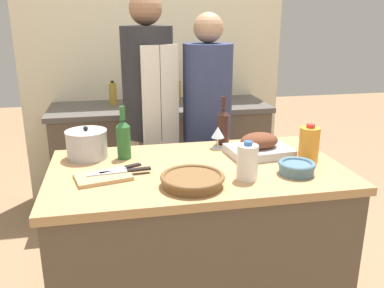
% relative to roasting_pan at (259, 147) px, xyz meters
% --- Properties ---
extents(kitchen_island, '(1.43, 0.80, 0.91)m').
position_rel_roasting_pan_xyz_m(kitchen_island, '(-0.36, -0.11, -0.50)').
color(kitchen_island, brown).
rests_on(kitchen_island, ground_plane).
extents(back_counter, '(1.79, 0.60, 0.91)m').
position_rel_roasting_pan_xyz_m(back_counter, '(-0.36, 1.36, -0.50)').
color(back_counter, brown).
rests_on(back_counter, ground_plane).
extents(back_wall, '(2.29, 0.10, 2.55)m').
position_rel_roasting_pan_xyz_m(back_wall, '(-0.36, 1.71, 0.32)').
color(back_wall, beige).
rests_on(back_wall, ground_plane).
extents(roasting_pan, '(0.34, 0.27, 0.12)m').
position_rel_roasting_pan_xyz_m(roasting_pan, '(0.00, 0.00, 0.00)').
color(roasting_pan, '#BCBCC1').
rests_on(roasting_pan, kitchen_island).
extents(wicker_basket, '(0.28, 0.28, 0.05)m').
position_rel_roasting_pan_xyz_m(wicker_basket, '(-0.42, -0.33, -0.02)').
color(wicker_basket, brown).
rests_on(wicker_basket, kitchen_island).
extents(cutting_board, '(0.27, 0.22, 0.02)m').
position_rel_roasting_pan_xyz_m(cutting_board, '(-0.81, -0.17, -0.04)').
color(cutting_board, tan).
rests_on(cutting_board, kitchen_island).
extents(stock_pot, '(0.21, 0.21, 0.17)m').
position_rel_roasting_pan_xyz_m(stock_pot, '(-0.89, 0.14, 0.03)').
color(stock_pot, '#B7B7BC').
rests_on(stock_pot, kitchen_island).
extents(mixing_bowl, '(0.17, 0.17, 0.06)m').
position_rel_roasting_pan_xyz_m(mixing_bowl, '(0.08, -0.29, -0.01)').
color(mixing_bowl, slate).
rests_on(mixing_bowl, kitchen_island).
extents(juice_jug, '(0.10, 0.10, 0.20)m').
position_rel_roasting_pan_xyz_m(juice_jug, '(0.21, -0.14, 0.04)').
color(juice_jug, orange).
rests_on(juice_jug, kitchen_island).
extents(milk_jug, '(0.09, 0.09, 0.18)m').
position_rel_roasting_pan_xyz_m(milk_jug, '(-0.17, -0.30, 0.04)').
color(milk_jug, white).
rests_on(milk_jug, kitchen_island).
extents(wine_bottle_green, '(0.07, 0.07, 0.28)m').
position_rel_roasting_pan_xyz_m(wine_bottle_green, '(-0.70, 0.09, 0.06)').
color(wine_bottle_green, '#28662D').
rests_on(wine_bottle_green, kitchen_island).
extents(wine_bottle_dark, '(0.07, 0.07, 0.28)m').
position_rel_roasting_pan_xyz_m(wine_bottle_dark, '(-0.13, 0.23, 0.06)').
color(wine_bottle_dark, '#381E19').
rests_on(wine_bottle_dark, kitchen_island).
extents(wine_glass_left, '(0.07, 0.07, 0.12)m').
position_rel_roasting_pan_xyz_m(wine_glass_left, '(-0.18, 0.16, 0.04)').
color(wine_glass_left, silver).
rests_on(wine_glass_left, kitchen_island).
extents(knife_chef, '(0.29, 0.06, 0.01)m').
position_rel_roasting_pan_xyz_m(knife_chef, '(-0.72, -0.15, -0.03)').
color(knife_chef, '#B7B7BC').
rests_on(knife_chef, cutting_board).
extents(knife_paring, '(0.20, 0.11, 0.01)m').
position_rel_roasting_pan_xyz_m(knife_paring, '(-0.72, -0.11, -0.03)').
color(knife_paring, '#B7B7BC').
rests_on(knife_paring, cutting_board).
extents(stand_mixer, '(0.18, 0.14, 0.29)m').
position_rel_roasting_pan_xyz_m(stand_mixer, '(0.11, 1.40, 0.07)').
color(stand_mixer, '#333842').
rests_on(stand_mixer, back_counter).
extents(condiment_bottle_tall, '(0.06, 0.06, 0.20)m').
position_rel_roasting_pan_xyz_m(condiment_bottle_tall, '(-0.74, 1.46, 0.05)').
color(condiment_bottle_tall, '#B28E2D').
rests_on(condiment_bottle_tall, back_counter).
extents(condiment_bottle_short, '(0.06, 0.06, 0.20)m').
position_rel_roasting_pan_xyz_m(condiment_bottle_short, '(-0.20, 1.44, 0.05)').
color(condiment_bottle_short, '#B28E2D').
rests_on(condiment_bottle_short, back_counter).
extents(person_cook_aproned, '(0.35, 0.37, 1.76)m').
position_rel_roasting_pan_xyz_m(person_cook_aproned, '(-0.51, 0.69, 0.03)').
color(person_cook_aproned, beige).
rests_on(person_cook_aproned, ground_plane).
extents(person_cook_guest, '(0.32, 0.32, 1.64)m').
position_rel_roasting_pan_xyz_m(person_cook_guest, '(-0.13, 0.65, -0.04)').
color(person_cook_guest, beige).
rests_on(person_cook_guest, ground_plane).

